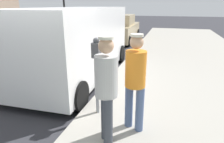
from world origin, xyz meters
name	(u,v)px	position (x,y,z in m)	size (l,w,h in m)	color
ground_plane	(47,105)	(0.00, 0.00, 0.00)	(80.00, 80.00, 0.00)	#2D2D33
sidewalk_slab	(210,126)	(3.50, 0.00, 0.07)	(5.00, 32.00, 0.15)	#9E998E
parking_meter_near	(97,64)	(1.35, -0.22, 1.18)	(0.14, 0.18, 1.52)	gray
pedestrian_in_gray	(106,86)	(1.80, -1.06, 1.11)	(0.34, 0.34, 1.68)	#383D47
pedestrian_in_orange	(135,78)	(2.15, -0.56, 1.10)	(0.34, 0.34, 1.66)	#4C608C
parked_van	(77,41)	(-0.15, 2.05, 1.15)	(2.20, 5.23, 2.15)	white
parked_sedan_ahead	(120,29)	(-0.43, 8.89, 0.75)	(2.00, 4.43, 1.65)	tan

